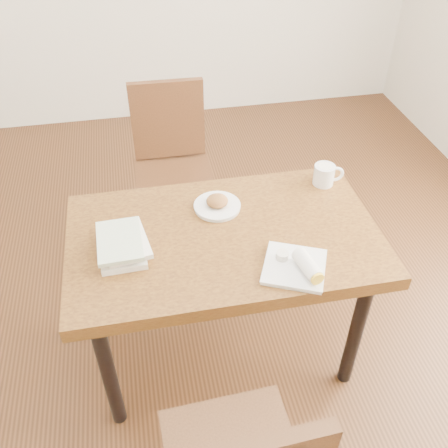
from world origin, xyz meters
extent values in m
cube|color=#472814|center=(0.00, 0.00, -0.01)|extent=(4.00, 5.00, 0.01)
cube|color=brown|center=(0.00, 0.00, 0.72)|extent=(1.24, 0.75, 0.06)
cylinder|color=black|center=(-0.52, -0.27, 0.34)|extent=(0.06, 0.06, 0.69)
cylinder|color=black|center=(0.52, -0.27, 0.34)|extent=(0.06, 0.06, 0.69)
cylinder|color=black|center=(-0.52, 0.27, 0.34)|extent=(0.06, 0.06, 0.69)
cylinder|color=black|center=(0.52, 0.27, 0.34)|extent=(0.06, 0.06, 0.69)
cylinder|color=#4C2D15|center=(0.05, -0.57, 0.23)|extent=(0.04, 0.04, 0.45)
cylinder|color=#472814|center=(0.06, 1.00, 0.23)|extent=(0.04, 0.04, 0.45)
cylinder|color=#472814|center=(-0.30, 1.01, 0.23)|extent=(0.04, 0.04, 0.45)
cylinder|color=#472814|center=(0.06, 0.64, 0.23)|extent=(0.04, 0.04, 0.45)
cylinder|color=#472814|center=(-0.30, 0.65, 0.23)|extent=(0.04, 0.04, 0.45)
cube|color=#472814|center=(-0.12, 0.82, 0.47)|extent=(0.43, 0.43, 0.04)
cube|color=#472814|center=(-0.12, 1.01, 0.73)|extent=(0.40, 0.05, 0.45)
cylinder|color=white|center=(0.00, 0.17, 0.76)|extent=(0.19, 0.19, 0.01)
cylinder|color=white|center=(0.00, 0.17, 0.77)|extent=(0.20, 0.20, 0.01)
ellipsoid|color=#B27538|center=(0.00, 0.17, 0.79)|extent=(0.12, 0.12, 0.05)
cylinder|color=white|center=(0.50, 0.25, 0.80)|extent=(0.09, 0.09, 0.09)
torus|color=white|center=(0.56, 0.25, 0.80)|extent=(0.08, 0.02, 0.07)
cylinder|color=tan|center=(0.50, 0.25, 0.84)|extent=(0.08, 0.08, 0.01)
cylinder|color=#F2E5CC|center=(0.50, 0.25, 0.84)|extent=(0.06, 0.06, 0.00)
cube|color=white|center=(0.22, -0.24, 0.76)|extent=(0.29, 0.29, 0.01)
cube|color=white|center=(0.22, -0.24, 0.77)|extent=(0.29, 0.29, 0.01)
cylinder|color=white|center=(0.25, -0.28, 0.80)|extent=(0.08, 0.14, 0.06)
cylinder|color=yellow|center=(0.26, -0.34, 0.80)|extent=(0.05, 0.03, 0.05)
cylinder|color=silver|center=(0.18, -0.20, 0.78)|extent=(0.05, 0.05, 0.03)
cylinder|color=red|center=(0.18, -0.20, 0.79)|extent=(0.04, 0.04, 0.01)
cube|color=white|center=(-0.40, -0.02, 0.76)|extent=(0.18, 0.25, 0.03)
cube|color=silver|center=(-0.39, -0.01, 0.79)|extent=(0.20, 0.26, 0.02)
cube|color=#86AB72|center=(-0.41, -0.03, 0.81)|extent=(0.17, 0.25, 0.02)
camera|label=1|loc=(-0.29, -1.46, 2.06)|focal=40.00mm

